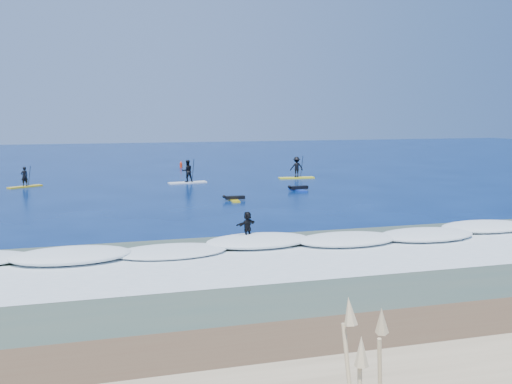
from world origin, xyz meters
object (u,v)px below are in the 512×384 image
object	(u,v)px
prone_paddler_near	(234,199)
prone_paddler_far	(298,188)
marker_buoy	(181,165)
sup_paddler_left	(25,180)
wave_surfer	(247,227)
sup_paddler_center	(187,173)
sup_paddler_right	(297,169)

from	to	relation	value
prone_paddler_near	prone_paddler_far	size ratio (longest dim) A/B	0.90
prone_paddler_far	marker_buoy	world-z (taller)	marker_buoy
prone_paddler_near	marker_buoy	distance (m)	24.19
sup_paddler_left	marker_buoy	bearing A→B (deg)	8.47
prone_paddler_near	wave_surfer	world-z (taller)	wave_surfer
sup_paddler_left	wave_surfer	size ratio (longest dim) A/B	1.42
prone_paddler_near	prone_paddler_far	bearing A→B (deg)	-56.43
wave_surfer	marker_buoy	bearing A→B (deg)	54.52
sup_paddler_center	marker_buoy	world-z (taller)	sup_paddler_center
prone_paddler_far	wave_surfer	world-z (taller)	wave_surfer
sup_paddler_right	wave_surfer	xyz separation A→B (m)	(-10.94, -23.92, -0.11)
sup_paddler_left	sup_paddler_center	bearing A→B (deg)	-37.21
sup_paddler_left	marker_buoy	size ratio (longest dim) A/B	3.63
prone_paddler_far	wave_surfer	size ratio (longest dim) A/B	1.18
prone_paddler_near	marker_buoy	size ratio (longest dim) A/B	2.71
sup_paddler_center	sup_paddler_right	world-z (taller)	sup_paddler_center
prone_paddler_near	wave_surfer	xyz separation A→B (m)	(-2.39, -12.60, 0.63)
sup_paddler_left	prone_paddler_far	distance (m)	21.72
sup_paddler_left	sup_paddler_right	size ratio (longest dim) A/B	0.80
sup_paddler_center	sup_paddler_right	distance (m)	10.09
sup_paddler_left	sup_paddler_right	bearing A→B (deg)	-33.41
sup_paddler_left	sup_paddler_right	distance (m)	22.96
sup_paddler_center	prone_paddler_far	xyz separation A→B (m)	(7.40, -6.83, -0.70)
prone_paddler_far	prone_paddler_near	bearing A→B (deg)	113.64
sup_paddler_right	prone_paddler_near	world-z (taller)	sup_paddler_right
sup_paddler_right	marker_buoy	distance (m)	15.49
sup_paddler_left	prone_paddler_far	bearing A→B (deg)	-54.15
prone_paddler_far	wave_surfer	xyz separation A→B (m)	(-8.29, -16.23, 0.62)
wave_surfer	marker_buoy	size ratio (longest dim) A/B	2.56
wave_surfer	prone_paddler_far	bearing A→B (deg)	31.08
sup_paddler_left	prone_paddler_near	world-z (taller)	sup_paddler_left
sup_paddler_right	prone_paddler_far	world-z (taller)	sup_paddler_right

